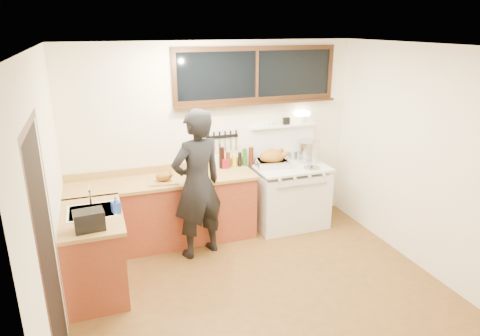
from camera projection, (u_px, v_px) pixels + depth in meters
name	position (u px, v px, depth m)	size (l,w,h in m)	color
ground_plane	(261.00, 290.00, 4.74)	(4.00, 3.50, 0.02)	brown
room_shell	(264.00, 146.00, 4.21)	(4.10, 3.60, 2.65)	white
counter_back	(164.00, 211.00, 5.64)	(2.44, 0.64, 1.00)	maroon
counter_left	(94.00, 253.00, 4.61)	(0.64, 1.09, 0.90)	maroon
sink_unit	(92.00, 216.00, 4.56)	(0.50, 0.45, 0.37)	white
vintage_stove	(289.00, 194.00, 6.16)	(1.02, 0.74, 1.60)	white
back_window	(257.00, 81.00, 5.80)	(2.32, 0.13, 0.77)	black
left_doorway	(50.00, 259.00, 3.27)	(0.02, 1.04, 2.17)	black
knife_strip	(222.00, 137.00, 5.90)	(0.46, 0.03, 0.28)	black
man	(197.00, 185.00, 5.20)	(0.79, 0.65, 1.88)	black
soap_bottle	(116.00, 205.00, 4.49)	(0.10, 0.10, 0.18)	#2548B9
toaster	(89.00, 220.00, 4.12)	(0.30, 0.22, 0.19)	black
cutting_board	(164.00, 178.00, 5.38)	(0.40, 0.32, 0.13)	#B18746
roast_turkey	(272.00, 159.00, 5.96)	(0.49, 0.39, 0.25)	silver
stockpot	(308.00, 151.00, 6.17)	(0.43, 0.43, 0.30)	silver
saucepan	(292.00, 155.00, 6.32)	(0.20, 0.30, 0.13)	silver
pot_lid	(312.00, 168.00, 5.90)	(0.25, 0.25, 0.04)	silver
coffee_tin	(225.00, 164.00, 5.90)	(0.10, 0.08, 0.13)	maroon
pitcher	(217.00, 161.00, 5.93)	(0.12, 0.12, 0.17)	white
bottle_cluster	(236.00, 158.00, 5.95)	(0.50, 0.07, 0.30)	black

